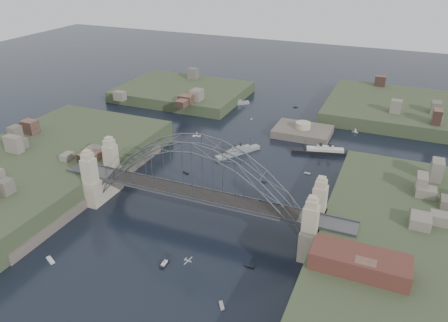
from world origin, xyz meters
TOP-DOWN VIEW (x-y plane):
  - ground at (0.00, 0.00)m, footprint 500.00×500.00m
  - bridge at (0.00, 0.00)m, footprint 84.00×13.80m
  - shore_west at (-57.32, 0.00)m, footprint 50.50×90.00m
  - shore_east at (57.32, 0.00)m, footprint 50.50×90.00m
  - headland_nw at (-55.00, 95.00)m, footprint 60.00×45.00m
  - headland_ne at (50.00, 110.00)m, footprint 70.00×55.00m
  - fort_island at (12.00, 70.00)m, footprint 22.00×16.00m
  - wharf_shed at (44.00, -14.00)m, footprint 20.00×8.00m
  - naval_cruiser_near at (-5.41, 43.67)m, footprint 12.23×17.14m
  - naval_cruiser_far at (-27.23, 93.07)m, footprint 13.85×11.62m
  - ocean_liner at (23.72, 56.05)m, footprint 24.06×9.02m
  - aeroplane at (7.81, -21.57)m, footprint 1.73×3.17m
  - small_boat_a at (-15.98, 23.12)m, footprint 2.31×1.64m
  - small_boat_b at (10.03, 27.32)m, footprint 1.66×0.71m
  - small_boat_c at (0.76, -20.28)m, footprint 1.22×3.29m
  - small_boat_d at (21.45, 38.49)m, footprint 2.08×0.78m
  - small_boat_e at (-26.33, 52.35)m, footprint 3.30×2.22m
  - small_boat_f at (-3.08, 50.94)m, footprint 1.52×1.44m
  - small_boat_g at (18.59, -27.18)m, footprint 2.09×2.55m
  - small_boat_h at (-12.55, 78.07)m, footprint 0.69×1.98m
  - small_boat_i at (28.40, 10.71)m, footprint 2.40×2.04m
  - small_boat_j at (-25.39, -29.74)m, footprint 3.33×2.39m
  - small_boat_k at (1.02, 101.04)m, footprint 2.11×1.59m
  - small_boat_l at (-41.90, 31.55)m, footprint 2.99×1.61m
  - small_boat_m at (19.68, -13.07)m, footprint 2.42×0.86m
  - small_boat_n at (31.04, 80.99)m, footprint 2.59×1.51m

SIDE VIEW (x-z plane):
  - fort_island at x=12.00m, z-range -5.04..4.36m
  - ground at x=0.00m, z-range 0.00..0.00m
  - small_boat_a at x=-15.98m, z-range -0.08..0.38m
  - small_boat_b at x=10.03m, z-range -0.08..0.38m
  - small_boat_d at x=21.45m, z-range -0.08..0.38m
  - small_boat_f at x=-3.08m, z-range -0.08..0.38m
  - small_boat_g at x=18.59m, z-range -0.08..0.38m
  - small_boat_h at x=-12.55m, z-range -0.08..0.38m
  - small_boat_i at x=28.40m, z-range -0.08..0.38m
  - small_boat_j at x=-25.39m, z-range -0.08..0.38m
  - small_boat_k at x=1.02m, z-range -0.08..0.38m
  - small_boat_l at x=-41.90m, z-range -0.08..0.38m
  - small_boat_m at x=19.68m, z-range -0.08..0.38m
  - small_boat_c at x=0.76m, z-range -0.43..0.99m
  - headland_nw at x=-55.00m, z-range -4.00..5.00m
  - small_boat_e at x=-26.33m, z-range -0.46..1.92m
  - headland_ne at x=50.00m, z-range -4.00..5.50m
  - naval_cruiser_far at x=-27.23m, z-range -1.85..3.53m
  - small_boat_n at x=31.04m, z-range -0.34..2.04m
  - naval_cruiser_near at x=-5.41m, z-range -1.94..3.69m
  - ocean_liner at x=23.72m, z-range -2.03..3.86m
  - shore_west at x=-57.32m, z-range -4.03..7.97m
  - shore_east at x=57.32m, z-range -4.03..7.97m
  - aeroplane at x=7.81m, z-range 4.32..4.78m
  - wharf_shed at x=44.00m, z-range 8.00..12.00m
  - bridge at x=0.00m, z-range 0.02..24.62m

